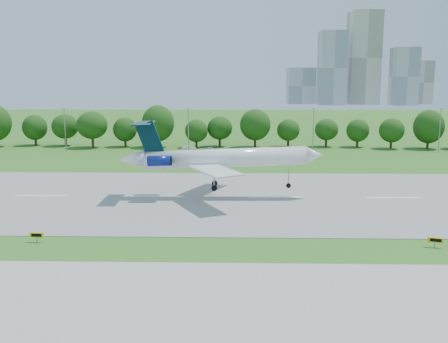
% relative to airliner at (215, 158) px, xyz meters
% --- Properties ---
extents(ground, '(600.00, 600.00, 0.00)m').
position_rel_airliner_xyz_m(ground, '(10.07, -24.96, -6.83)').
color(ground, '#2C5D18').
rests_on(ground, ground).
extents(runway, '(400.00, 45.00, 0.08)m').
position_rel_airliner_xyz_m(runway, '(10.07, 0.04, -6.79)').
color(runway, gray).
rests_on(runway, ground).
extents(taxiway, '(400.00, 23.00, 0.08)m').
position_rel_airliner_xyz_m(taxiway, '(10.07, -42.96, -6.79)').
color(taxiway, '#ADADA8').
rests_on(taxiway, ground).
extents(tree_line, '(288.40, 8.40, 10.40)m').
position_rel_airliner_xyz_m(tree_line, '(10.07, 67.04, -0.64)').
color(tree_line, '#382314').
rests_on(tree_line, ground).
extents(light_poles, '(175.90, 0.25, 12.19)m').
position_rel_airliner_xyz_m(light_poles, '(7.57, 57.04, -0.49)').
color(light_poles, gray).
rests_on(light_poles, ground).
extents(skyline, '(127.00, 52.00, 80.00)m').
position_rel_airliner_xyz_m(skyline, '(110.24, 365.65, 23.64)').
color(skyline, '#B2B2B7').
rests_on(skyline, ground).
extents(airliner, '(34.26, 25.02, 11.54)m').
position_rel_airliner_xyz_m(airliner, '(0.00, 0.00, 0.00)').
color(airliner, white).
rests_on(airliner, ground).
extents(taxi_sign_left, '(1.73, 0.34, 1.21)m').
position_rel_airliner_xyz_m(taxi_sign_left, '(-20.78, -24.71, -5.93)').
color(taxi_sign_left, gray).
rests_on(taxi_sign_left, ground).
extents(taxi_sign_centre, '(1.71, 0.66, 1.21)m').
position_rel_airliner_xyz_m(taxi_sign_centre, '(27.17, -25.48, -5.93)').
color(taxi_sign_centre, gray).
rests_on(taxi_sign_centre, ground).
extents(service_vehicle_a, '(4.37, 2.44, 1.37)m').
position_rel_airliner_xyz_m(service_vehicle_a, '(-10.01, 59.05, -6.15)').
color(service_vehicle_a, white).
rests_on(service_vehicle_a, ground).
extents(service_vehicle_b, '(3.41, 1.87, 1.10)m').
position_rel_airliner_xyz_m(service_vehicle_b, '(-3.82, 57.66, -6.28)').
color(service_vehicle_b, silver).
rests_on(service_vehicle_b, ground).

